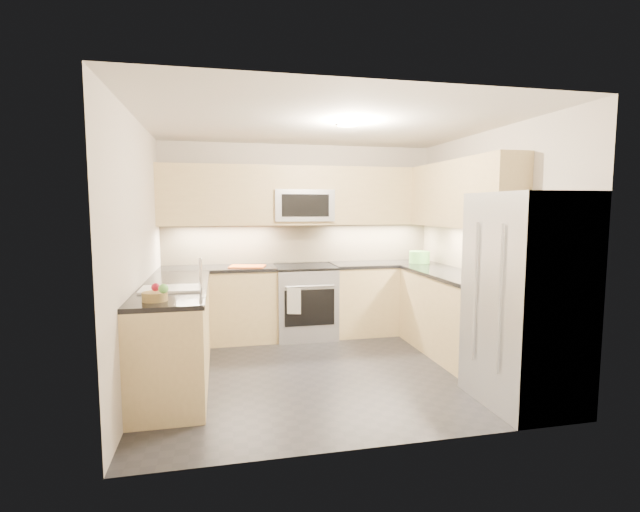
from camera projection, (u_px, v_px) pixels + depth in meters
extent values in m
cube|color=#25252A|center=(327.00, 369.00, 4.81)|extent=(3.60, 3.20, 0.00)
cube|color=beige|center=(328.00, 123.00, 4.54)|extent=(3.60, 3.20, 0.02)
cube|color=beige|center=(300.00, 239.00, 6.23)|extent=(3.60, 0.02, 2.50)
cube|color=beige|center=(382.00, 271.00, 3.12)|extent=(3.60, 0.02, 2.50)
cube|color=beige|center=(139.00, 253.00, 4.29)|extent=(0.02, 3.20, 2.50)
cube|color=beige|center=(488.00, 247.00, 5.06)|extent=(0.02, 3.20, 2.50)
cube|color=#D3B97F|center=(219.00, 306.00, 5.79)|extent=(1.42, 0.60, 0.90)
cube|color=#D3B97F|center=(384.00, 298.00, 6.25)|extent=(1.42, 0.60, 0.90)
cube|color=#D3B97F|center=(453.00, 316.00, 5.22)|extent=(0.60, 1.70, 0.90)
cube|color=#D3B97F|center=(175.00, 336.00, 4.44)|extent=(0.60, 2.00, 0.90)
cube|color=black|center=(218.00, 269.00, 5.74)|extent=(1.42, 0.63, 0.04)
cube|color=black|center=(384.00, 264.00, 6.20)|extent=(1.42, 0.63, 0.04)
cube|color=black|center=(455.00, 275.00, 5.17)|extent=(0.63, 1.70, 0.04)
cube|color=black|center=(174.00, 287.00, 4.39)|extent=(0.63, 2.00, 0.04)
cube|color=#D3B97F|center=(302.00, 196.00, 6.00)|extent=(3.60, 0.35, 0.75)
cube|color=#D3B97F|center=(462.00, 194.00, 5.23)|extent=(0.35, 1.95, 0.75)
cube|color=tan|center=(300.00, 243.00, 6.23)|extent=(3.60, 0.01, 0.51)
cube|color=tan|center=(466.00, 248.00, 5.50)|extent=(0.01, 2.30, 0.51)
cube|color=#98999F|center=(305.00, 302.00, 6.00)|extent=(0.76, 0.65, 0.91)
cube|color=black|center=(305.00, 267.00, 5.95)|extent=(0.76, 0.65, 0.03)
cube|color=black|center=(310.00, 308.00, 5.68)|extent=(0.62, 0.02, 0.45)
cylinder|color=#B2B5BA|center=(310.00, 286.00, 5.63)|extent=(0.60, 0.02, 0.02)
cube|color=#A1A4A9|center=(303.00, 205.00, 5.99)|extent=(0.76, 0.40, 0.40)
cube|color=black|center=(306.00, 205.00, 5.79)|extent=(0.60, 0.01, 0.28)
cube|color=#ADAFB5|center=(526.00, 300.00, 3.90)|extent=(0.70, 0.90, 1.80)
cylinder|color=#B2B5BA|center=(499.00, 300.00, 3.64)|extent=(0.02, 0.02, 1.20)
cylinder|color=#B2B5BA|center=(475.00, 292.00, 3.99)|extent=(0.02, 0.02, 1.20)
cube|color=white|center=(171.00, 296.00, 4.15)|extent=(0.52, 0.38, 0.16)
cylinder|color=silver|center=(200.00, 274.00, 4.19)|extent=(0.03, 0.03, 0.28)
cylinder|color=#5AAE4A|center=(419.00, 257.00, 6.15)|extent=(0.29, 0.29, 0.16)
cube|color=#D75214|center=(247.00, 266.00, 5.74)|extent=(0.49, 0.39, 0.01)
cylinder|color=#A0854B|center=(155.00, 297.00, 3.65)|extent=(0.21, 0.21, 0.07)
sphere|color=#AC1329|center=(156.00, 287.00, 3.61)|extent=(0.07, 0.07, 0.07)
sphere|color=#6AC353|center=(163.00, 289.00, 3.54)|extent=(0.08, 0.08, 0.08)
cube|color=silver|center=(294.00, 301.00, 5.58)|extent=(0.16, 0.07, 0.32)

